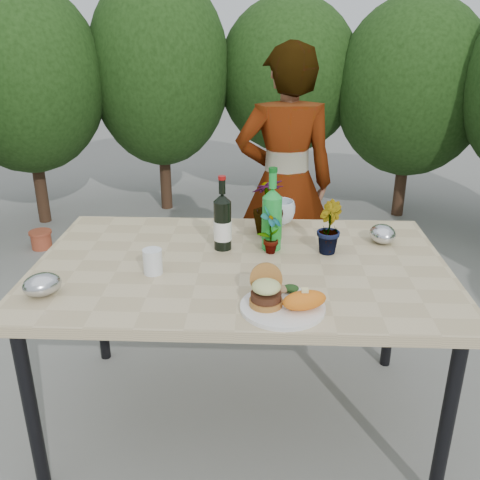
{
  "coord_description": "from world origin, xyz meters",
  "views": [
    {
      "loc": [
        0.08,
        -1.89,
        1.63
      ],
      "look_at": [
        0.0,
        -0.08,
        0.88
      ],
      "focal_mm": 40.0,
      "sensor_mm": 36.0,
      "label": 1
    }
  ],
  "objects_px": {
    "dinner_plate": "(283,307)",
    "person": "(285,185)",
    "wine_bottle": "(223,223)",
    "patio_table": "(241,276)"
  },
  "relations": [
    {
      "from": "wine_bottle",
      "to": "person",
      "type": "distance_m",
      "value": 0.93
    },
    {
      "from": "patio_table",
      "to": "wine_bottle",
      "type": "relative_size",
      "value": 5.16
    },
    {
      "from": "wine_bottle",
      "to": "dinner_plate",
      "type": "bearing_deg",
      "value": -88.39
    },
    {
      "from": "dinner_plate",
      "to": "person",
      "type": "bearing_deg",
      "value": 87.62
    },
    {
      "from": "dinner_plate",
      "to": "person",
      "type": "relative_size",
      "value": 0.18
    },
    {
      "from": "patio_table",
      "to": "person",
      "type": "relative_size",
      "value": 1.04
    },
    {
      "from": "wine_bottle",
      "to": "patio_table",
      "type": "bearing_deg",
      "value": -83.59
    },
    {
      "from": "person",
      "to": "patio_table",
      "type": "bearing_deg",
      "value": 72.8
    },
    {
      "from": "wine_bottle",
      "to": "person",
      "type": "relative_size",
      "value": 0.2
    },
    {
      "from": "dinner_plate",
      "to": "person",
      "type": "xyz_separation_m",
      "value": [
        0.06,
        1.37,
        0.01
      ]
    }
  ]
}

